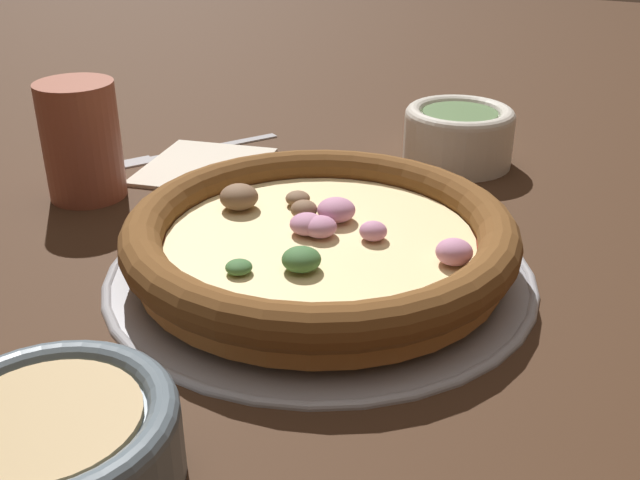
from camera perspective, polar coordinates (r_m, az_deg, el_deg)
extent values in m
plane|color=#3D2616|center=(0.59, 0.00, -2.53)|extent=(3.00, 3.00, 0.00)
cylinder|color=#9E9EA3|center=(0.59, 0.00, -2.32)|extent=(0.33, 0.33, 0.00)
torus|color=#9E9EA3|center=(0.59, 0.00, -2.11)|extent=(0.34, 0.34, 0.01)
cylinder|color=#A86B33|center=(0.58, 0.00, -0.91)|extent=(0.28, 0.28, 0.02)
torus|color=brown|center=(0.57, 0.00, 0.70)|extent=(0.30, 0.30, 0.03)
cylinder|color=#A32D19|center=(0.58, 0.00, 0.04)|extent=(0.25, 0.25, 0.00)
cylinder|color=beige|center=(0.58, 0.00, 0.23)|extent=(0.24, 0.24, 0.00)
ellipsoid|color=#3D6B38|center=(0.52, -1.43, -1.48)|extent=(0.04, 0.04, 0.02)
ellipsoid|color=#C17FA3|center=(0.60, 1.15, 2.33)|extent=(0.04, 0.04, 0.02)
ellipsoid|color=#3D6B38|center=(0.52, -6.21, -2.07)|extent=(0.03, 0.03, 0.01)
ellipsoid|color=brown|center=(0.62, -6.19, 3.29)|extent=(0.04, 0.04, 0.02)
ellipsoid|color=#C17FA3|center=(0.54, 10.14, -0.97)|extent=(0.04, 0.04, 0.02)
ellipsoid|color=brown|center=(0.63, -1.71, 3.18)|extent=(0.03, 0.03, 0.01)
ellipsoid|color=#C17FA3|center=(0.57, 4.08, 0.69)|extent=(0.03, 0.03, 0.01)
ellipsoid|color=#C17FA3|center=(0.58, -0.96, 1.25)|extent=(0.04, 0.04, 0.02)
ellipsoid|color=brown|center=(0.60, -1.23, 2.34)|extent=(0.02, 0.02, 0.01)
ellipsoid|color=#C17FA3|center=(0.57, 0.36, 1.04)|extent=(0.03, 0.03, 0.02)
cylinder|color=slate|center=(0.42, -19.62, -15.04)|extent=(0.13, 0.13, 0.04)
torus|color=slate|center=(0.41, -20.06, -12.89)|extent=(0.13, 0.13, 0.02)
cylinder|color=tan|center=(0.40, -20.11, -12.66)|extent=(0.09, 0.09, 0.00)
cylinder|color=silver|center=(0.82, 10.46, 7.54)|extent=(0.12, 0.12, 0.05)
torus|color=silver|center=(0.81, 10.61, 9.32)|extent=(0.12, 0.12, 0.02)
cylinder|color=#4C6B3D|center=(0.81, 10.63, 9.45)|extent=(0.08, 0.08, 0.00)
cylinder|color=brown|center=(0.75, -17.71, 7.22)|extent=(0.07, 0.07, 0.11)
cube|color=beige|center=(0.81, -8.79, 5.70)|extent=(0.14, 0.16, 0.01)
cube|color=#B7B7BC|center=(0.87, -7.94, 7.11)|extent=(0.09, 0.13, 0.00)
cube|color=#B7B7BC|center=(0.84, -14.13, 5.78)|extent=(0.04, 0.05, 0.00)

